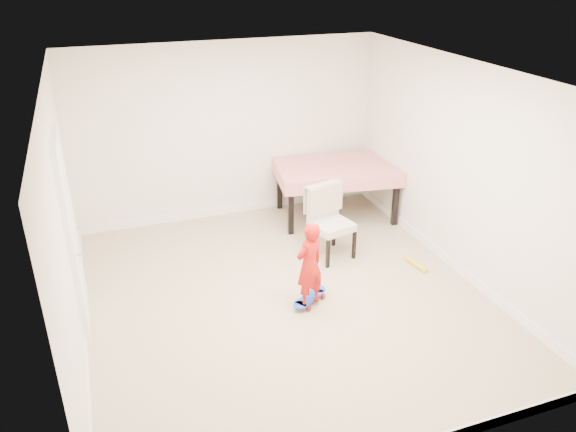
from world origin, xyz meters
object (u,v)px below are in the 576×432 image
object	(u,v)px
dining_chair	(332,223)
child	(309,268)
dining_table	(336,191)
skateboard	(310,299)

from	to	relation	value
dining_chair	child	size ratio (longest dim) A/B	0.95
child	dining_chair	bearing A→B (deg)	-147.74
dining_table	skateboard	size ratio (longest dim) A/B	3.20
dining_table	dining_chair	xyz separation A→B (m)	(-0.57, -1.13, 0.07)
dining_table	child	bearing A→B (deg)	-112.25
dining_table	skateboard	xyz separation A→B (m)	(-1.24, -2.05, -0.37)
skateboard	child	world-z (taller)	child
dining_table	child	size ratio (longest dim) A/B	1.71
dining_chair	skateboard	bearing A→B (deg)	-139.77
dining_table	dining_chair	size ratio (longest dim) A/B	1.81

